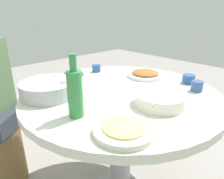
% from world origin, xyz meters
% --- Properties ---
extents(round_dining_table, '(1.14, 1.14, 0.76)m').
position_xyz_m(round_dining_table, '(0.00, 0.00, 0.63)').
color(round_dining_table, '#99999E').
rests_on(round_dining_table, ground).
extents(rice_bowl, '(0.31, 0.31, 0.09)m').
position_xyz_m(rice_bowl, '(0.23, 0.33, 0.80)').
color(rice_bowl, '#B2B5BA').
rests_on(rice_bowl, round_dining_table).
extents(soup_bowl, '(0.26, 0.27, 0.06)m').
position_xyz_m(soup_bowl, '(-0.26, -0.01, 0.79)').
color(soup_bowl, white).
rests_on(soup_bowl, round_dining_table).
extents(dish_stirfry, '(0.24, 0.24, 0.05)m').
position_xyz_m(dish_stirfry, '(0.08, -0.32, 0.78)').
color(dish_stirfry, white).
rests_on(dish_stirfry, round_dining_table).
extents(dish_greens, '(0.19, 0.19, 0.04)m').
position_xyz_m(dish_greens, '(0.41, 0.06, 0.78)').
color(dish_greens, silver).
rests_on(dish_greens, round_dining_table).
extents(dish_noodles, '(0.24, 0.24, 0.04)m').
position_xyz_m(dish_noodles, '(-0.31, 0.30, 0.78)').
color(dish_noodles, silver).
rests_on(dish_noodles, round_dining_table).
extents(green_bottle, '(0.07, 0.07, 0.28)m').
position_xyz_m(green_bottle, '(-0.07, 0.36, 0.87)').
color(green_bottle, '#378849').
rests_on(green_bottle, round_dining_table).
extents(tea_cup_near, '(0.06, 0.06, 0.05)m').
position_xyz_m(tea_cup_near, '(0.42, -0.16, 0.79)').
color(tea_cup_near, '#2A4E92').
rests_on(tea_cup_near, round_dining_table).
extents(tea_cup_far, '(0.07, 0.07, 0.06)m').
position_xyz_m(tea_cup_far, '(-0.30, -0.33, 0.79)').
color(tea_cup_far, '#365691').
rests_on(tea_cup_far, round_dining_table).
extents(tea_cup_side, '(0.08, 0.08, 0.05)m').
position_xyz_m(tea_cup_side, '(-0.20, -0.42, 0.79)').
color(tea_cup_side, '#2B5196').
rests_on(tea_cup_side, round_dining_table).
extents(stool_for_diner_left, '(0.33, 0.33, 0.46)m').
position_xyz_m(stool_for_diner_left, '(0.65, 0.57, 0.23)').
color(stool_for_diner_left, brown).
rests_on(stool_for_diner_left, ground).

